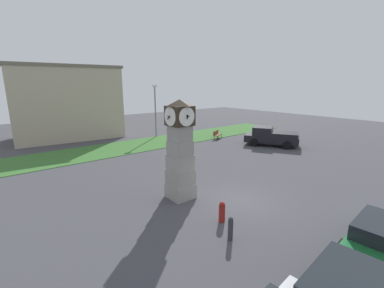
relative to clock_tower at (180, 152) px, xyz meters
The scene contains 9 objects.
ground_plane 4.07m from the clock_tower, 48.42° to the right, with size 81.09×81.09×0.00m, color #424247.
clock_tower is the anchor object (origin of this frame).
bollard_near_tower 4.91m from the clock_tower, 100.37° to the right, with size 0.20×0.20×0.98m.
bollard_mid_row 3.82m from the clock_tower, 91.34° to the right, with size 0.28×0.28×0.95m.
pickup_truck 14.88m from the clock_tower, 15.86° to the left, with size 4.31×5.51×1.85m.
bench 15.93m from the clock_tower, 38.46° to the left, with size 1.67×1.17×0.90m.
street_lamp_far_side 16.89m from the clock_tower, 63.33° to the left, with size 0.50×0.24×5.92m.
warehouse_blue_far 21.11m from the clock_tower, 90.76° to the left, with size 11.68×7.72×7.99m.
grass_verge_far 12.75m from the clock_tower, 91.46° to the left, with size 48.65×5.39×0.04m, color #386B2D.
Camera 1 is at (-9.76, -8.09, 6.00)m, focal length 24.00 mm.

